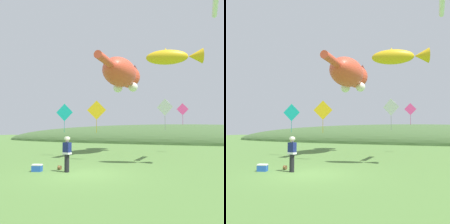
% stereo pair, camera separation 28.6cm
% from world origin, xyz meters
% --- Properties ---
extents(ground_plane, '(120.00, 120.00, 0.00)m').
position_xyz_m(ground_plane, '(0.00, 0.00, 0.00)').
color(ground_plane, '#517A38').
extents(distant_hill_ridge, '(62.82, 14.08, 5.72)m').
position_xyz_m(distant_hill_ridge, '(1.78, 29.62, 0.00)').
color(distant_hill_ridge, '#426033').
rests_on(distant_hill_ridge, ground).
extents(festival_attendant, '(0.47, 0.36, 1.77)m').
position_xyz_m(festival_attendant, '(-1.00, 0.22, 0.95)').
color(festival_attendant, black).
rests_on(festival_attendant, ground).
extents(kite_spool, '(0.14, 0.23, 0.23)m').
position_xyz_m(kite_spool, '(-1.73, 0.72, 0.11)').
color(kite_spool, olive).
rests_on(kite_spool, ground).
extents(picnic_cooler, '(0.56, 0.44, 0.36)m').
position_xyz_m(picnic_cooler, '(-2.53, -0.13, 0.18)').
color(picnic_cooler, blue).
rests_on(picnic_cooler, ground).
extents(kite_giant_cat, '(2.95, 9.73, 2.95)m').
position_xyz_m(kite_giant_cat, '(-1.56, 10.73, 7.19)').
color(kite_giant_cat, '#E04C33').
extents(kite_fish_windsock, '(3.44, 1.60, 1.02)m').
position_xyz_m(kite_fish_windsock, '(3.84, 4.22, 6.48)').
color(kite_fish_windsock, gold).
extents(kite_tube_streamer, '(0.44, 2.71, 0.44)m').
position_xyz_m(kite_tube_streamer, '(6.33, 6.24, 10.12)').
color(kite_tube_streamer, white).
extents(kite_diamond_gold, '(1.30, 0.35, 2.24)m').
position_xyz_m(kite_diamond_gold, '(-1.48, 4.90, 3.45)').
color(kite_diamond_gold, yellow).
extents(kite_diamond_teal, '(1.39, 0.24, 2.31)m').
position_xyz_m(kite_diamond_teal, '(-5.03, 6.50, 3.46)').
color(kite_diamond_teal, '#19BFBF').
extents(kite_diamond_pink, '(1.04, 0.40, 2.00)m').
position_xyz_m(kite_diamond_pink, '(3.60, 12.84, 3.94)').
color(kite_diamond_pink, '#E53F8C').
extents(kite_diamond_white, '(1.04, 0.32, 1.98)m').
position_xyz_m(kite_diamond_white, '(3.20, 4.94, 3.51)').
color(kite_diamond_white, white).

